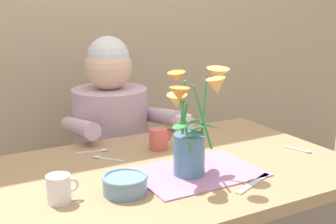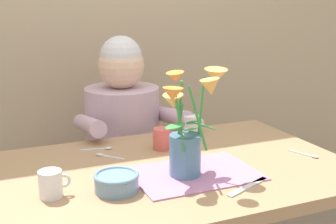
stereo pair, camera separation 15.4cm
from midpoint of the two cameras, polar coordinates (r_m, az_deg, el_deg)
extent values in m
cube|color=tan|center=(2.43, -7.77, 12.98)|extent=(4.00, 0.10, 2.50)
cube|color=#9E7A56|center=(1.56, 3.56, -7.62)|extent=(1.20, 0.80, 0.04)
cylinder|color=#9E7A56|center=(2.23, 12.06, -11.25)|extent=(0.06, 0.06, 0.70)
cylinder|color=#BC9EB2|center=(2.12, -3.64, -3.57)|extent=(0.34, 0.34, 0.50)
sphere|color=#DBB293|center=(2.04, -3.79, 5.82)|extent=(0.21, 0.21, 0.21)
sphere|color=silver|center=(2.04, -3.81, 6.93)|extent=(0.19, 0.19, 0.19)
cylinder|color=#BC9EB2|center=(1.90, -7.66, -1.70)|extent=(0.07, 0.33, 0.12)
cylinder|color=#BC9EB2|center=(2.03, 2.69, -0.55)|extent=(0.07, 0.33, 0.12)
cube|color=#B275A3|center=(1.49, 6.33, -7.78)|extent=(0.40, 0.28, 0.00)
cylinder|color=teal|center=(1.45, 5.32, -5.54)|extent=(0.10, 0.10, 0.14)
cylinder|color=#388E42|center=(1.44, 7.21, 0.00)|extent=(0.04, 0.03, 0.22)
cone|color=#EFA84C|center=(1.44, 9.09, 4.51)|extent=(0.09, 0.09, 0.05)
sphere|color=#E5D14C|center=(1.44, 9.09, 4.70)|extent=(0.02, 0.02, 0.02)
cylinder|color=#388E42|center=(1.45, 4.65, -0.02)|extent=(0.01, 0.05, 0.21)
cone|color=orange|center=(1.47, 3.98, 4.40)|extent=(0.08, 0.08, 0.04)
sphere|color=#E5D14C|center=(1.46, 3.98, 4.59)|extent=(0.02, 0.02, 0.02)
cylinder|color=#388E42|center=(1.42, 4.58, -1.63)|extent=(0.01, 0.05, 0.14)
cone|color=#EFA84C|center=(1.41, 3.81, 1.31)|extent=(0.10, 0.10, 0.06)
sphere|color=#E5D14C|center=(1.41, 3.82, 1.51)|extent=(0.02, 0.02, 0.02)
cylinder|color=#388E42|center=(1.38, 4.65, -1.28)|extent=(0.02, 0.06, 0.18)
cone|color=orange|center=(1.33, 3.90, 2.21)|extent=(0.07, 0.07, 0.04)
sphere|color=#E5D14C|center=(1.33, 3.91, 2.42)|extent=(0.02, 0.02, 0.02)
cylinder|color=#388E42|center=(1.39, 6.95, -0.86)|extent=(0.05, 0.05, 0.20)
cone|color=#EFA84C|center=(1.34, 8.67, 3.07)|extent=(0.08, 0.08, 0.06)
sphere|color=#E5D14C|center=(1.34, 8.68, 3.28)|extent=(0.02, 0.02, 0.02)
ellipsoid|color=#388E42|center=(1.44, 7.62, -1.78)|extent=(0.09, 0.05, 0.05)
ellipsoid|color=#388E42|center=(1.37, 4.15, -1.80)|extent=(0.10, 0.08, 0.01)
ellipsoid|color=#388E42|center=(1.48, 6.17, -1.37)|extent=(0.09, 0.09, 0.05)
ellipsoid|color=#388E42|center=(1.36, 6.08, -2.19)|extent=(0.06, 0.09, 0.04)
cylinder|color=#6689A8|center=(1.35, -3.24, -9.02)|extent=(0.13, 0.13, 0.05)
torus|color=#6689A8|center=(1.34, -3.26, -8.04)|extent=(0.14, 0.14, 0.01)
cube|color=silver|center=(1.42, 13.15, -9.22)|extent=(0.18, 0.09, 0.00)
cylinder|color=#CC564C|center=(1.71, 1.79, -3.43)|extent=(0.07, 0.07, 0.08)
torus|color=#CC564C|center=(1.72, 2.94, -3.15)|extent=(0.04, 0.01, 0.04)
cylinder|color=silver|center=(1.33, -11.40, -8.95)|extent=(0.07, 0.07, 0.08)
torus|color=silver|center=(1.34, -9.80, -8.59)|extent=(0.04, 0.01, 0.04)
cylinder|color=silver|center=(1.90, 5.28, -1.66)|extent=(0.07, 0.07, 0.08)
torus|color=silver|center=(1.92, 6.29, -1.42)|extent=(0.04, 0.01, 0.04)
cube|color=silver|center=(1.76, 18.86, -4.99)|extent=(0.04, 0.10, 0.00)
ellipsoid|color=silver|center=(1.74, 20.47, -5.32)|extent=(0.03, 0.03, 0.01)
cube|color=silver|center=(1.63, -4.38, -5.76)|extent=(0.07, 0.08, 0.00)
ellipsoid|color=silver|center=(1.66, -6.01, -5.38)|extent=(0.03, 0.03, 0.01)
cube|color=silver|center=(1.72, -6.82, -4.73)|extent=(0.10, 0.03, 0.00)
ellipsoid|color=silver|center=(1.72, -4.99, -4.58)|extent=(0.03, 0.03, 0.01)
camera|label=1|loc=(0.08, -87.14, 0.73)|focal=48.40mm
camera|label=2|loc=(0.08, 92.86, -0.73)|focal=48.40mm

